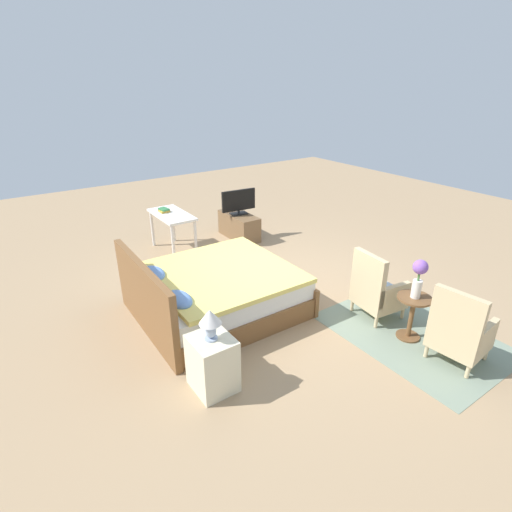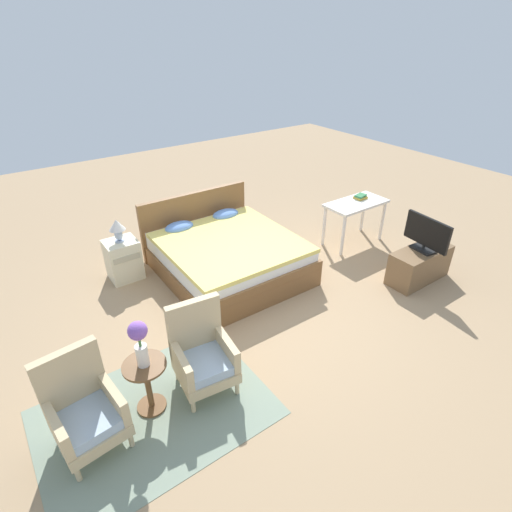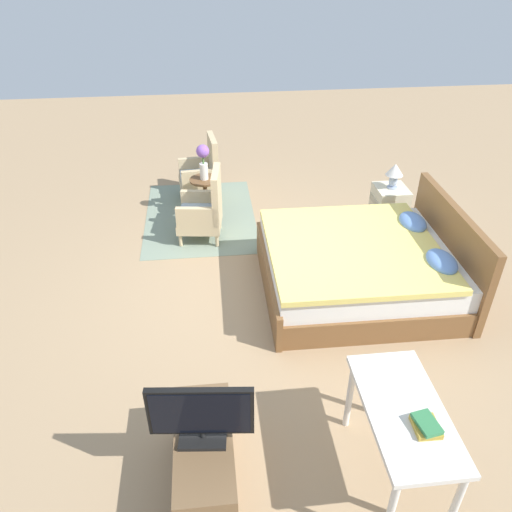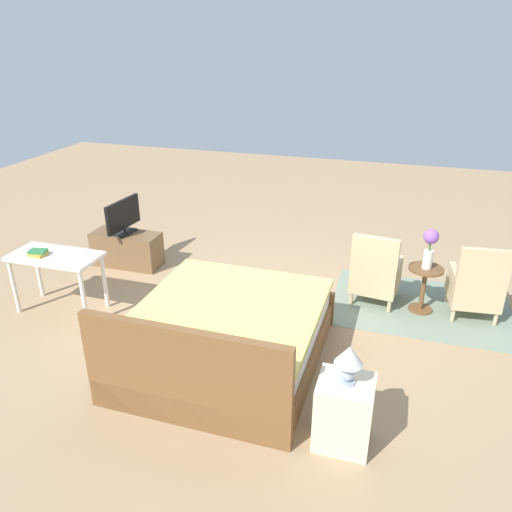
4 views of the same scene
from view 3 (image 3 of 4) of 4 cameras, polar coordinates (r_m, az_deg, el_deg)
ground_plane at (r=5.53m, az=1.31°, el=-4.16°), size 16.00×16.00×0.00m
floor_rug at (r=7.04m, az=-6.38°, el=4.58°), size 2.10×1.50×0.01m
bed at (r=5.54m, az=12.04°, el=-1.19°), size 1.84×2.05×0.96m
armchair_by_window_left at (r=7.37m, az=-6.18°, el=9.30°), size 0.59×0.59×0.92m
armchair_by_window_right at (r=6.36m, az=-5.97°, el=5.16°), size 0.60×0.60×0.92m
side_table at (r=6.87m, az=-5.82°, el=7.18°), size 0.40×0.40×0.56m
flower_vase at (r=6.67m, az=-6.06°, el=11.04°), size 0.17×0.17×0.48m
nightstand at (r=6.79m, az=14.91°, el=5.28°), size 0.44×0.41×0.59m
table_lamp at (r=6.58m, az=15.55°, el=9.19°), size 0.22×0.22×0.33m
tv_stand at (r=3.81m, az=-5.84°, el=-22.20°), size 0.96×0.40×0.48m
tv_flatscreen at (r=3.42m, az=-6.32°, el=-17.59°), size 0.23×0.70×0.48m
vanity_desk at (r=3.66m, az=16.47°, el=-17.47°), size 1.04×0.52×0.72m
book_stack at (r=3.49m, az=18.89°, el=-17.84°), size 0.21×0.16×0.07m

